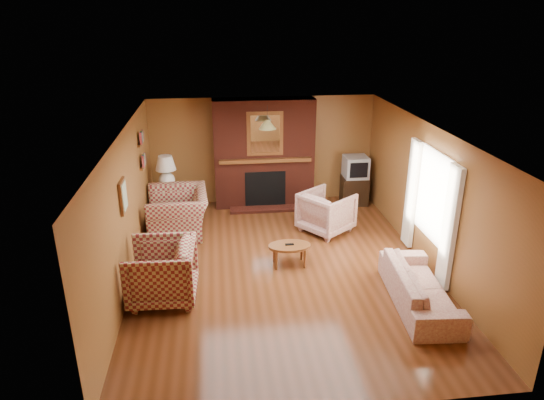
{
  "coord_description": "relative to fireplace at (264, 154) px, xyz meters",
  "views": [
    {
      "loc": [
        -1.05,
        -7.3,
        4.15
      ],
      "look_at": [
        -0.11,
        0.6,
        1.03
      ],
      "focal_mm": 32.0,
      "sensor_mm": 36.0,
      "label": 1
    }
  ],
  "objects": [
    {
      "name": "tv_stand",
      "position": [
        2.05,
        -0.18,
        -0.87
      ],
      "size": [
        0.62,
        0.57,
        0.63
      ],
      "primitive_type": "cube",
      "rotation": [
        0.0,
        0.0,
        -0.07
      ],
      "color": "black",
      "rests_on": "floor"
    },
    {
      "name": "window_right",
      "position": [
        2.45,
        -3.18,
        -0.06
      ],
      "size": [
        0.1,
        1.85,
        2.0
      ],
      "color": "beige",
      "rests_on": "wall_right"
    },
    {
      "name": "wall_front",
      "position": [
        0.0,
        -6.23,
        0.02
      ],
      "size": [
        6.5,
        0.0,
        6.5
      ],
      "primitive_type": "plane",
      "rotation": [
        -1.57,
        0.0,
        0.0
      ],
      "color": "brown",
      "rests_on": "floor"
    },
    {
      "name": "plaid_armchair",
      "position": [
        -1.95,
        -3.72,
        -0.72
      ],
      "size": [
        1.06,
        1.03,
        0.93
      ],
      "primitive_type": "imported",
      "rotation": [
        0.0,
        0.0,
        -1.61
      ],
      "color": "maroon",
      "rests_on": "floor"
    },
    {
      "name": "floor",
      "position": [
        0.0,
        -2.98,
        -1.18
      ],
      "size": [
        6.5,
        6.5,
        0.0
      ],
      "primitive_type": "plane",
      "color": "#4C2610",
      "rests_on": "ground"
    },
    {
      "name": "floral_sofa",
      "position": [
        1.9,
        -4.32,
        -0.9
      ],
      "size": [
        0.92,
        2.01,
        0.57
      ],
      "primitive_type": "imported",
      "rotation": [
        0.0,
        0.0,
        1.49
      ],
      "color": "beige",
      "rests_on": "floor"
    },
    {
      "name": "wall_right",
      "position": [
        2.5,
        -2.98,
        0.02
      ],
      "size": [
        0.0,
        6.5,
        6.5
      ],
      "primitive_type": "plane",
      "rotation": [
        1.57,
        0.0,
        -1.57
      ],
      "color": "brown",
      "rests_on": "floor"
    },
    {
      "name": "floral_armchair",
      "position": [
        1.08,
        -1.6,
        -0.77
      ],
      "size": [
        1.26,
        1.25,
        0.83
      ],
      "primitive_type": "imported",
      "rotation": [
        0.0,
        0.0,
        2.23
      ],
      "color": "beige",
      "rests_on": "floor"
    },
    {
      "name": "ceiling",
      "position": [
        0.0,
        -2.98,
        1.22
      ],
      "size": [
        6.5,
        6.5,
        0.0
      ],
      "primitive_type": "plane",
      "rotation": [
        3.14,
        0.0,
        0.0
      ],
      "color": "silver",
      "rests_on": "wall_back"
    },
    {
      "name": "coffee_table",
      "position": [
        0.14,
        -2.9,
        -0.85
      ],
      "size": [
        0.73,
        0.46,
        0.4
      ],
      "color": "brown",
      "rests_on": "floor"
    },
    {
      "name": "wall_back",
      "position": [
        0.0,
        0.27,
        0.02
      ],
      "size": [
        6.5,
        0.0,
        6.5
      ],
      "primitive_type": "plane",
      "rotation": [
        1.57,
        0.0,
        0.0
      ],
      "color": "brown",
      "rests_on": "floor"
    },
    {
      "name": "side_table",
      "position": [
        -2.1,
        -0.53,
        -0.85
      ],
      "size": [
        0.52,
        0.52,
        0.67
      ],
      "primitive_type": "cube",
      "rotation": [
        0.0,
        0.0,
        0.03
      ],
      "color": "brown",
      "rests_on": "floor"
    },
    {
      "name": "wall_left",
      "position": [
        -2.5,
        -2.98,
        0.02
      ],
      "size": [
        0.0,
        6.5,
        6.5
      ],
      "primitive_type": "plane",
      "rotation": [
        1.57,
        0.0,
        1.57
      ],
      "color": "brown",
      "rests_on": "floor"
    },
    {
      "name": "table_lamp",
      "position": [
        -2.1,
        -0.53,
        -0.12
      ],
      "size": [
        0.42,
        0.42,
        0.7
      ],
      "color": "silver",
      "rests_on": "side_table"
    },
    {
      "name": "bookshelf",
      "position": [
        -2.44,
        -1.08,
        0.48
      ],
      "size": [
        0.09,
        0.55,
        0.71
      ],
      "color": "brown",
      "rests_on": "wall_left"
    },
    {
      "name": "crt_tv",
      "position": [
        2.05,
        -0.19,
        -0.31
      ],
      "size": [
        0.52,
        0.52,
        0.48
      ],
      "color": "#A2A4AA",
      "rests_on": "tv_stand"
    },
    {
      "name": "fireplace",
      "position": [
        0.0,
        0.0,
        0.0
      ],
      "size": [
        2.2,
        0.82,
        2.4
      ],
      "color": "#521C12",
      "rests_on": "floor"
    },
    {
      "name": "pendant_light",
      "position": [
        0.0,
        -0.68,
        0.82
      ],
      "size": [
        0.36,
        0.36,
        0.48
      ],
      "color": "black",
      "rests_on": "ceiling"
    },
    {
      "name": "botanical_print",
      "position": [
        -2.47,
        -3.28,
        0.37
      ],
      "size": [
        0.05,
        0.4,
        0.5
      ],
      "color": "brown",
      "rests_on": "wall_left"
    },
    {
      "name": "plaid_loveseat",
      "position": [
        -1.85,
        -1.32,
        -0.75
      ],
      "size": [
        1.23,
        1.39,
        0.86
      ],
      "primitive_type": "imported",
      "rotation": [
        0.0,
        0.0,
        -1.51
      ],
      "color": "maroon",
      "rests_on": "floor"
    }
  ]
}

